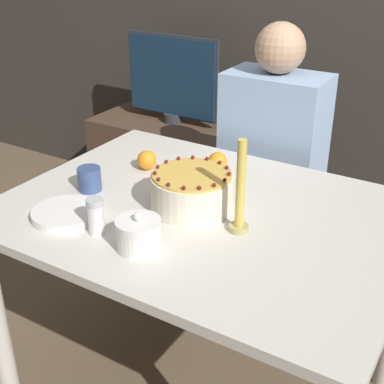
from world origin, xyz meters
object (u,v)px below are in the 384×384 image
Objects in this scene: tv_monitor at (172,78)px; person_man_blue_shirt at (270,191)px; sugar_bowl at (139,234)px; candle at (240,195)px; sugar_shaker at (96,216)px; cake at (192,191)px.

person_man_blue_shirt is at bearing -29.95° from tv_monitor.
sugar_bowl is 0.44× the size of candle.
tv_monitor is at bearing -29.95° from person_man_blue_shirt.
candle is at bearing -49.70° from tv_monitor.
person_man_blue_shirt is (0.13, 0.94, -0.29)m from sugar_shaker.
sugar_shaker is 0.19× the size of tv_monitor.
cake is at bearing 165.02° from candle.
candle reaches higher than cake.
candle is (0.34, 0.22, 0.06)m from sugar_shaker.
tv_monitor is at bearing 125.77° from cake.
person_man_blue_shirt reaches higher than candle.
cake is 0.45× the size of tv_monitor.
tv_monitor is at bearing 130.30° from candle.
cake is 2.35× the size of sugar_shaker.
sugar_shaker is 1.55m from tv_monitor.
person_man_blue_shirt is 2.23× the size of tv_monitor.
sugar_shaker is at bearing -147.20° from candle.
cake is 0.20× the size of person_man_blue_shirt.
cake is at bearing -54.23° from tv_monitor.
sugar_shaker is 0.39× the size of candle.
person_man_blue_shirt reaches higher than sugar_bowl.
person_man_blue_shirt is (-0.21, 0.72, -0.35)m from candle.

